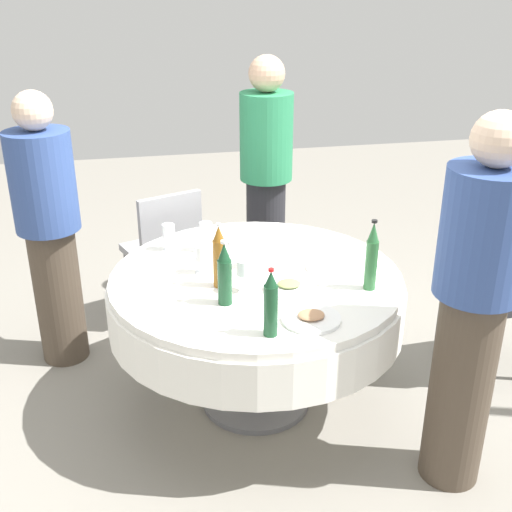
# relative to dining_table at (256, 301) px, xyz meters

# --- Properties ---
(ground_plane) EXTENTS (10.00, 10.00, 0.00)m
(ground_plane) POSITION_rel_dining_table_xyz_m (0.00, 0.00, -0.59)
(ground_plane) COLOR gray
(dining_table) EXTENTS (1.43, 1.43, 0.74)m
(dining_table) POSITION_rel_dining_table_xyz_m (0.00, 0.00, 0.00)
(dining_table) COLOR white
(dining_table) RESTS_ON ground_plane
(bottle_amber_north) EXTENTS (0.06, 0.06, 0.31)m
(bottle_amber_north) POSITION_rel_dining_table_xyz_m (0.19, 0.09, 0.29)
(bottle_amber_north) COLOR #8C5619
(bottle_amber_north) RESTS_ON dining_table
(bottle_dark_green_near) EXTENTS (0.06, 0.06, 0.30)m
(bottle_dark_green_near) POSITION_rel_dining_table_xyz_m (0.19, 0.26, 0.29)
(bottle_dark_green_near) COLOR #194728
(bottle_dark_green_near) RESTS_ON dining_table
(bottle_green_front) EXTENTS (0.06, 0.06, 0.33)m
(bottle_green_front) POSITION_rel_dining_table_xyz_m (-0.48, 0.25, 0.30)
(bottle_green_front) COLOR #2D6B38
(bottle_green_front) RESTS_ON dining_table
(bottle_dark_green_east) EXTENTS (0.06, 0.06, 0.29)m
(bottle_dark_green_east) POSITION_rel_dining_table_xyz_m (0.06, 0.55, 0.28)
(bottle_dark_green_east) COLOR #194728
(bottle_dark_green_east) RESTS_ON dining_table
(wine_glass_east) EXTENTS (0.06, 0.06, 0.14)m
(wine_glass_east) POSITION_rel_dining_table_xyz_m (0.38, -0.38, 0.24)
(wine_glass_east) COLOR white
(wine_glass_east) RESTS_ON dining_table
(wine_glass_west) EXTENTS (0.06, 0.06, 0.14)m
(wine_glass_west) POSITION_rel_dining_table_xyz_m (0.25, -0.07, 0.24)
(wine_glass_west) COLOR white
(wine_glass_west) RESTS_ON dining_table
(wine_glass_far) EXTENTS (0.07, 0.07, 0.15)m
(wine_glass_far) POSITION_rel_dining_table_xyz_m (0.19, -0.33, 0.26)
(wine_glass_far) COLOR white
(wine_glass_far) RESTS_ON dining_table
(wine_glass_left) EXTENTS (0.07, 0.07, 0.14)m
(wine_glass_left) POSITION_rel_dining_table_xyz_m (-0.01, -0.08, 0.24)
(wine_glass_left) COLOR white
(wine_glass_left) RESTS_ON dining_table
(wine_glass_rear) EXTENTS (0.07, 0.07, 0.16)m
(wine_glass_rear) POSITION_rel_dining_table_xyz_m (0.09, 0.16, 0.26)
(wine_glass_rear) COLOR white
(wine_glass_rear) RESTS_ON dining_table
(plate_rear) EXTENTS (0.24, 0.24, 0.04)m
(plate_rear) POSITION_rel_dining_table_xyz_m (-0.12, 0.18, 0.16)
(plate_rear) COLOR white
(plate_rear) RESTS_ON dining_table
(plate_inner) EXTENTS (0.21, 0.21, 0.02)m
(plate_inner) POSITION_rel_dining_table_xyz_m (-0.35, -0.00, 0.16)
(plate_inner) COLOR white
(plate_inner) RESTS_ON dining_table
(plate_mid) EXTENTS (0.25, 0.25, 0.04)m
(plate_mid) POSITION_rel_dining_table_xyz_m (-0.14, 0.48, 0.16)
(plate_mid) COLOR white
(plate_mid) RESTS_ON dining_table
(fork_near) EXTENTS (0.17, 0.09, 0.00)m
(fork_near) POSITION_rel_dining_table_xyz_m (0.51, 0.16, 0.15)
(fork_near) COLOR silver
(fork_near) RESTS_ON dining_table
(knife_front) EXTENTS (0.18, 0.02, 0.00)m
(knife_front) POSITION_rel_dining_table_xyz_m (-0.27, -0.35, 0.15)
(knife_front) COLOR silver
(knife_front) RESTS_ON dining_table
(fork_east) EXTENTS (0.18, 0.05, 0.00)m
(fork_east) POSITION_rel_dining_table_xyz_m (0.00, -0.24, 0.15)
(fork_east) COLOR silver
(fork_east) RESTS_ON dining_table
(folded_napkin) EXTENTS (0.20, 0.20, 0.02)m
(folded_napkin) POSITION_rel_dining_table_xyz_m (0.01, -0.46, 0.16)
(folded_napkin) COLOR white
(folded_napkin) RESTS_ON dining_table
(person_north) EXTENTS (0.34, 0.34, 1.63)m
(person_north) POSITION_rel_dining_table_xyz_m (-0.74, 0.69, 0.26)
(person_north) COLOR #4C3F33
(person_north) RESTS_ON ground_plane
(person_near) EXTENTS (0.34, 0.34, 1.54)m
(person_near) POSITION_rel_dining_table_xyz_m (1.00, -0.65, 0.21)
(person_near) COLOR #4C3F33
(person_near) RESTS_ON ground_plane
(person_front) EXTENTS (0.34, 0.34, 1.61)m
(person_front) POSITION_rel_dining_table_xyz_m (-0.32, -1.22, 0.25)
(person_front) COLOR #26262B
(person_front) RESTS_ON ground_plane
(chair_far) EXTENTS (0.42, 0.42, 0.87)m
(chair_far) POSITION_rel_dining_table_xyz_m (-1.22, -0.05, -0.07)
(chair_far) COLOR #2D2D33
(chair_far) RESTS_ON ground_plane
(chair_left) EXTENTS (0.52, 0.52, 0.87)m
(chair_left) POSITION_rel_dining_table_xyz_m (0.37, -0.97, -0.07)
(chair_left) COLOR #99999E
(chair_left) RESTS_ON ground_plane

